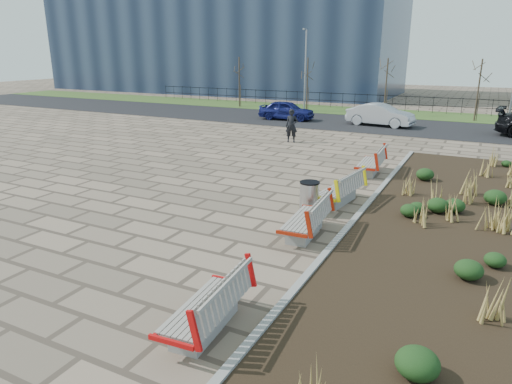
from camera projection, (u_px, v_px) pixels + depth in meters
The scene contains 20 objects.
ground at pixel (141, 254), 10.66m from camera, with size 120.00×120.00×0.00m, color #7F6B57.
planting_bed at pixel (448, 226), 12.20m from camera, with size 4.50×18.00×0.10m, color black.
planting_curb at pixel (362, 212), 13.20m from camera, with size 0.16×18.00×0.15m, color gray.
grass_verge_far at pixel (388, 113), 34.49m from camera, with size 80.00×5.00×0.04m, color #33511E.
road at pixel (369, 124), 29.39m from camera, with size 80.00×7.00×0.02m, color black.
bench_a at pixel (204, 304), 7.63m from camera, with size 0.90×2.10×1.00m, color red, non-canonical shape.
bench_b at pixel (305, 217), 11.60m from camera, with size 0.90×2.10×1.00m, color #A3200A, non-canonical shape.
bench_c at pixel (339, 188), 14.08m from camera, with size 0.90×2.10×1.00m, color yellow, non-canonical shape.
bench_d at pixel (370, 161), 17.48m from camera, with size 0.90×2.10×1.00m, color #B21E0B, non-canonical shape.
litter_bin at pixel (309, 198), 13.14m from camera, with size 0.55×0.55×0.95m, color #B2B2B7.
pedestrian at pixel (292, 126), 23.43m from camera, with size 0.62×0.41×1.69m, color black.
car_blue at pixel (287, 110), 31.02m from camera, with size 1.51×3.76×1.28m, color navy.
car_silver at pixel (380, 115), 28.54m from camera, with size 1.44×4.13×1.36m, color #ABADB3.
tree_a at pixel (239, 82), 37.81m from camera, with size 1.40×1.40×4.00m, color #4C3D2D, non-canonical shape.
tree_b at pixel (307, 84), 35.21m from camera, with size 1.40×1.40×4.00m, color #4C3D2D, non-canonical shape.
tree_c at pixel (386, 87), 32.62m from camera, with size 1.40×1.40×4.00m, color #4C3D2D, non-canonical shape.
tree_d at pixel (478, 90), 30.02m from camera, with size 1.40×1.40×4.00m, color #4C3D2D, non-canonical shape.
lamp_west at pixel (305, 71), 34.49m from camera, with size 0.24×0.60×6.00m, color gray, non-canonical shape.
railing_fence at pixel (392, 103), 35.58m from camera, with size 44.00×0.10×1.20m, color black, non-canonical shape.
building_glass at pixel (219, 23), 52.00m from camera, with size 40.00×14.00×15.00m, color #192338.
Camera 1 is at (6.82, -7.47, 4.56)m, focal length 32.00 mm.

